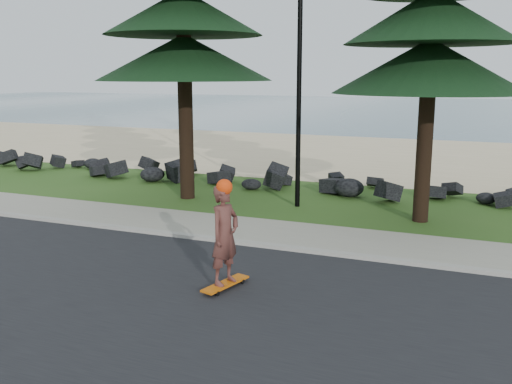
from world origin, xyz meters
TOP-DOWN VIEW (x-y plane):
  - ground at (0.00, 0.00)m, footprint 160.00×160.00m
  - road at (0.00, -4.50)m, footprint 160.00×7.00m
  - kerb at (0.00, -0.90)m, footprint 160.00×0.20m
  - sidewalk at (0.00, 0.20)m, footprint 160.00×2.00m
  - beach_sand at (0.00, 14.50)m, footprint 160.00×15.00m
  - ocean at (0.00, 51.00)m, footprint 160.00×58.00m
  - seawall_boulders at (0.00, 5.60)m, footprint 60.00×2.40m
  - lamp_post at (0.00, 3.20)m, footprint 0.25×0.14m
  - skateboarder at (0.81, -3.47)m, footprint 0.57×1.10m

SIDE VIEW (x-z plane):
  - ground at x=0.00m, z-range 0.00..0.00m
  - seawall_boulders at x=0.00m, z-range -0.55..0.55m
  - ocean at x=0.00m, z-range 0.00..0.01m
  - beach_sand at x=0.00m, z-range 0.00..0.01m
  - road at x=0.00m, z-range 0.00..0.02m
  - sidewalk at x=0.00m, z-range 0.00..0.08m
  - kerb at x=0.00m, z-range 0.00..0.10m
  - skateboarder at x=0.81m, z-range 0.01..1.99m
  - lamp_post at x=0.00m, z-range 0.06..8.20m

